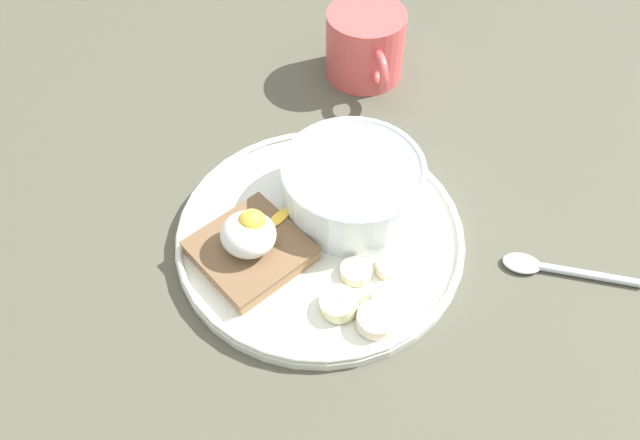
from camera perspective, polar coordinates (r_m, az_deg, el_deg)
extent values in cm
cube|color=#4E4D3E|center=(62.21, 0.00, -2.31)|extent=(120.00, 120.00, 2.00)
cylinder|color=silver|center=(61.01, 0.00, -1.47)|extent=(28.03, 28.03, 1.00)
torus|color=silver|center=(60.37, 0.00, -1.01)|extent=(27.83, 27.83, 0.60)
cylinder|color=white|center=(61.25, 2.97, 3.21)|extent=(13.86, 13.86, 5.12)
torus|color=white|center=(59.38, 3.07, 4.86)|extent=(14.06, 14.06, 0.60)
cylinder|color=#D6B589|center=(61.38, 2.97, 3.10)|extent=(12.46, 12.46, 4.38)
ellipsoid|color=#D6B589|center=(59.92, 3.04, 4.37)|extent=(11.84, 11.84, 1.20)
ellipsoid|color=#AC7D5B|center=(60.28, 0.77, 5.19)|extent=(1.49, 1.35, 0.54)
ellipsoid|color=tan|center=(61.10, 2.40, 6.02)|extent=(1.89, 1.69, 0.68)
ellipsoid|color=tan|center=(61.38, 1.13, 6.27)|extent=(1.65, 1.50, 0.59)
ellipsoid|color=tan|center=(58.16, 2.95, 3.04)|extent=(1.99, 1.98, 0.73)
ellipsoid|color=beige|center=(61.17, 3.00, 6.01)|extent=(1.04, 1.49, 0.60)
cube|color=brown|center=(58.13, -6.41, -2.42)|extent=(12.79, 12.79, 0.30)
cube|color=#9A734E|center=(58.69, -6.35, -2.82)|extent=(12.54, 12.54, 1.60)
ellipsoid|color=white|center=(56.67, -6.57, -1.32)|extent=(5.14, 4.92, 3.46)
sphere|color=yellow|center=(56.23, -6.22, -0.37)|extent=(2.77, 2.77, 2.77)
ellipsoid|color=yellow|center=(59.60, -3.82, 0.19)|extent=(2.07, 3.18, 0.36)
cylinder|color=#FAECC9|center=(55.85, 6.13, -7.13)|extent=(4.05, 4.05, 1.52)
cylinder|color=beige|center=(55.28, 6.19, -6.76)|extent=(0.72, 0.72, 0.15)
cylinder|color=beige|center=(57.50, 3.30, -4.71)|extent=(3.14, 3.19, 1.06)
cylinder|color=#BFAD90|center=(57.16, 3.32, -4.47)|extent=(0.57, 0.57, 0.16)
cylinder|color=beige|center=(55.23, 1.76, -7.68)|extent=(4.14, 4.04, 1.69)
cylinder|color=#B6B486|center=(54.68, 1.77, -7.33)|extent=(0.73, 0.72, 0.19)
cylinder|color=#F9EBC3|center=(57.97, 6.58, -4.31)|extent=(3.42, 3.34, 1.27)
cylinder|color=#C2B798|center=(57.63, 6.62, -4.08)|extent=(0.61, 0.60, 0.20)
cylinder|color=beige|center=(54.62, 5.06, -9.11)|extent=(3.67, 3.58, 1.60)
cylinder|color=#BFAD94|center=(54.05, 5.10, -8.76)|extent=(0.65, 0.64, 0.17)
cylinder|color=#D5504F|center=(77.64, 4.13, 15.72)|extent=(9.40, 9.40, 8.21)
cylinder|color=#3A1A1A|center=(75.88, 4.27, 17.63)|extent=(7.99, 7.99, 0.40)
torus|color=#D5504F|center=(73.07, 5.44, 13.43)|extent=(3.39, 4.39, 4.61)
cylinder|color=silver|center=(63.48, 22.78, -4.52)|extent=(10.96, 2.30, 0.80)
ellipsoid|color=silver|center=(62.24, 17.96, -3.78)|extent=(3.90, 2.87, 0.70)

